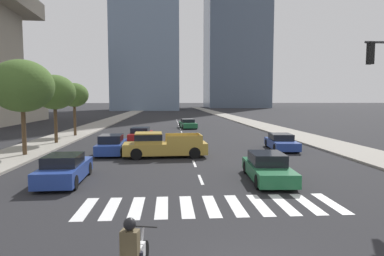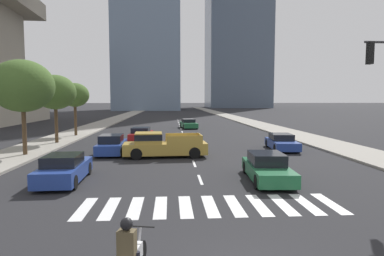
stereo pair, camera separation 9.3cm
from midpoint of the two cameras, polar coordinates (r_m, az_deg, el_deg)
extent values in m
cube|color=gray|center=(39.10, 16.55, -0.87)|extent=(4.00, 260.00, 0.15)
cube|color=gray|center=(38.17, -19.91, -1.10)|extent=(4.00, 260.00, 0.15)
cube|color=silver|center=(12.67, -17.84, -13.06)|extent=(0.45, 2.53, 0.01)
cube|color=silver|center=(12.49, -13.72, -13.23)|extent=(0.45, 2.53, 0.01)
cube|color=silver|center=(12.37, -9.50, -13.33)|extent=(0.45, 2.53, 0.01)
cube|color=silver|center=(12.31, -5.21, -13.37)|extent=(0.45, 2.53, 0.01)
cube|color=silver|center=(12.32, -0.91, -13.34)|extent=(0.45, 2.53, 0.01)
cube|color=silver|center=(12.40, 3.36, -13.23)|extent=(0.45, 2.53, 0.01)
cube|color=silver|center=(12.54, 7.56, -13.06)|extent=(0.45, 2.53, 0.01)
cube|color=silver|center=(12.74, 11.63, -12.82)|extent=(0.45, 2.53, 0.01)
cube|color=silver|center=(13.00, 15.55, -12.54)|extent=(0.45, 2.53, 0.01)
cube|color=silver|center=(13.32, 19.29, -12.21)|extent=(0.45, 2.53, 0.01)
cube|color=silver|center=(13.69, 22.83, -11.86)|extent=(0.45, 2.53, 0.01)
cube|color=silver|center=(16.23, 1.58, -8.86)|extent=(0.14, 2.00, 0.01)
cube|color=silver|center=(20.12, 0.51, -6.16)|extent=(0.14, 2.00, 0.01)
cube|color=silver|center=(24.05, -0.21, -4.34)|extent=(0.14, 2.00, 0.01)
cube|color=silver|center=(28.00, -0.72, -3.03)|extent=(0.14, 2.00, 0.01)
cube|color=silver|center=(31.96, -1.10, -2.05)|extent=(0.14, 2.00, 0.01)
cube|color=silver|center=(35.93, -1.40, -1.28)|extent=(0.14, 2.00, 0.01)
cube|color=silver|center=(39.91, -1.64, -0.66)|extent=(0.14, 2.00, 0.01)
cube|color=silver|center=(43.89, -1.84, -0.16)|extent=(0.14, 2.00, 0.01)
cube|color=silver|center=(47.87, -2.00, 0.26)|extent=(0.14, 2.00, 0.01)
cube|color=silver|center=(51.86, -2.14, 0.61)|extent=(0.14, 2.00, 0.01)
cube|color=silver|center=(55.84, -2.26, 0.92)|extent=(0.14, 2.00, 0.01)
cube|color=silver|center=(59.83, -2.37, 1.18)|extent=(0.14, 2.00, 0.01)
cube|color=silver|center=(63.82, -2.46, 1.41)|extent=(0.14, 2.00, 0.01)
cylinder|color=black|center=(8.28, -8.51, -20.61)|extent=(0.24, 0.61, 0.60)
cylinder|color=#B2B2B7|center=(8.07, -8.75, -18.98)|extent=(0.12, 0.32, 0.67)
cylinder|color=black|center=(7.97, -8.68, -16.41)|extent=(0.69, 0.18, 0.04)
cube|color=brown|center=(7.21, -10.77, -18.94)|extent=(0.40, 0.31, 0.55)
sphere|color=black|center=(7.06, -10.82, -15.93)|extent=(0.26, 0.26, 0.26)
cube|color=#B28E38|center=(22.43, -4.51, -3.50)|extent=(5.64, 2.17, 0.75)
cube|color=#B28E38|center=(22.32, -7.37, -1.68)|extent=(1.86, 1.84, 0.70)
cube|color=black|center=(22.31, -7.37, -1.47)|extent=(1.88, 1.88, 0.39)
cube|color=#B28E38|center=(21.51, -1.18, -2.09)|extent=(2.33, 0.19, 0.55)
cube|color=#B28E38|center=(23.32, -1.60, -1.55)|extent=(2.33, 0.19, 0.55)
cube|color=#B28E38|center=(22.55, 1.56, -1.77)|extent=(0.17, 1.83, 0.55)
cylinder|color=black|center=(21.64, -9.44, -4.43)|extent=(0.77, 0.30, 0.76)
cylinder|color=black|center=(23.31, -9.23, -3.76)|extent=(0.77, 0.30, 0.76)
cylinder|color=black|center=(21.77, 0.56, -4.31)|extent=(0.77, 0.30, 0.76)
cylinder|color=black|center=(23.44, 0.05, -3.65)|extent=(0.77, 0.30, 0.76)
cube|color=navy|center=(26.53, 15.29, -2.65)|extent=(2.16, 4.49, 0.60)
cube|color=black|center=(26.68, 15.21, -1.46)|extent=(1.74, 2.09, 0.47)
cylinder|color=black|center=(25.35, 17.87, -3.38)|extent=(0.27, 0.66, 0.64)
cylinder|color=black|center=(24.94, 14.32, -3.43)|extent=(0.27, 0.66, 0.64)
cylinder|color=black|center=(28.17, 16.15, -2.52)|extent=(0.27, 0.66, 0.64)
cylinder|color=black|center=(27.80, 12.94, -2.55)|extent=(0.27, 0.66, 0.64)
cube|color=maroon|center=(32.17, -8.65, -1.26)|extent=(2.08, 4.58, 0.57)
cube|color=black|center=(31.90, -8.72, -0.35)|extent=(1.71, 2.11, 0.50)
cylinder|color=black|center=(33.81, -9.65, -1.19)|extent=(0.26, 0.65, 0.64)
cylinder|color=black|center=(33.58, -6.89, -1.20)|extent=(0.26, 0.65, 0.64)
cylinder|color=black|center=(30.82, -10.57, -1.79)|extent=(0.26, 0.65, 0.64)
cylinder|color=black|center=(30.57, -7.54, -1.81)|extent=(0.26, 0.65, 0.64)
cube|color=#1E6038|center=(16.36, 13.00, -7.24)|extent=(2.02, 4.63, 0.59)
cube|color=black|center=(16.47, 12.86, -5.13)|extent=(1.65, 2.13, 0.55)
cylinder|color=black|center=(15.15, 17.24, -8.84)|extent=(0.26, 0.65, 0.64)
cylinder|color=black|center=(14.76, 11.39, -9.08)|extent=(0.26, 0.65, 0.64)
cylinder|color=black|center=(18.04, 14.30, -6.58)|extent=(0.26, 0.65, 0.64)
cylinder|color=black|center=(17.72, 9.38, -6.70)|extent=(0.26, 0.65, 0.64)
cube|color=#1E6038|center=(45.04, -0.53, 0.57)|extent=(2.32, 4.90, 0.63)
cube|color=black|center=(45.24, -0.58, 1.28)|extent=(1.83, 2.29, 0.47)
cylinder|color=black|center=(43.62, 0.89, 0.23)|extent=(0.28, 0.66, 0.64)
cylinder|color=black|center=(43.34, -1.27, 0.20)|extent=(0.28, 0.66, 0.64)
cylinder|color=black|center=(46.78, 0.16, 0.54)|extent=(0.28, 0.66, 0.64)
cylinder|color=black|center=(46.52, -1.86, 0.52)|extent=(0.28, 0.66, 0.64)
cube|color=navy|center=(16.77, -20.94, -6.98)|extent=(1.86, 4.33, 0.69)
cube|color=black|center=(16.46, -21.20, -5.13)|extent=(1.58, 1.97, 0.49)
cylinder|color=black|center=(18.39, -22.06, -6.57)|extent=(0.24, 0.65, 0.64)
cylinder|color=black|center=(18.01, -17.30, -6.66)|extent=(0.24, 0.65, 0.64)
cylinder|color=black|center=(15.69, -25.10, -8.62)|extent=(0.24, 0.65, 0.64)
cylinder|color=black|center=(15.24, -19.54, -8.82)|extent=(0.24, 0.65, 0.64)
cube|color=navy|center=(24.34, -13.53, -3.18)|extent=(1.79, 4.30, 0.68)
cube|color=black|center=(24.05, -13.64, -1.80)|extent=(1.55, 1.95, 0.55)
cylinder|color=black|center=(25.91, -14.72, -3.13)|extent=(0.23, 0.64, 0.64)
cylinder|color=black|center=(25.69, -11.32, -3.13)|extent=(0.23, 0.64, 0.64)
cylinder|color=black|center=(23.08, -15.97, -4.12)|extent=(0.23, 0.64, 0.64)
cylinder|color=black|center=(22.83, -12.15, -4.14)|extent=(0.23, 0.64, 0.64)
cube|color=black|center=(15.73, 28.47, 11.27)|extent=(0.20, 0.28, 0.90)
sphere|color=red|center=(15.77, 28.51, 12.35)|extent=(0.18, 0.18, 0.18)
sphere|color=orange|center=(15.73, 28.47, 11.27)|extent=(0.18, 0.18, 0.18)
sphere|color=green|center=(15.70, 28.42, 10.18)|extent=(0.18, 0.18, 0.18)
cylinder|color=#4C3823|center=(25.08, -26.81, -0.71)|extent=(0.28, 0.28, 2.99)
ellipsoid|color=#426028|center=(25.00, -27.08, 6.47)|extent=(4.12, 4.12, 3.50)
cylinder|color=#4C3823|center=(30.98, -22.24, 0.40)|extent=(0.28, 0.28, 2.96)
ellipsoid|color=#426028|center=(30.90, -22.42, 5.73)|extent=(3.49, 3.49, 2.97)
cylinder|color=#4C3823|center=(36.57, -19.35, 1.18)|extent=(0.28, 0.28, 3.05)
ellipsoid|color=#426028|center=(36.51, -19.47, 5.39)|extent=(2.91, 2.91, 2.47)
camera|label=1|loc=(0.05, -89.88, 0.01)|focal=30.98mm
camera|label=2|loc=(0.05, 90.12, -0.01)|focal=30.98mm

